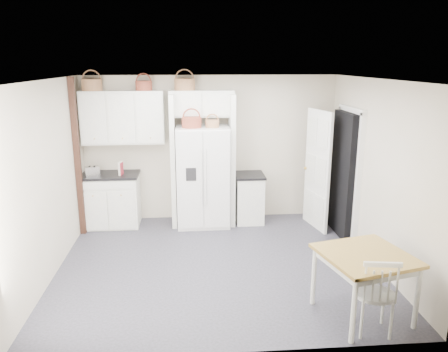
{
  "coord_description": "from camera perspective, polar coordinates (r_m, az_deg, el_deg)",
  "views": [
    {
      "loc": [
        -0.38,
        -5.76,
        2.83
      ],
      "look_at": [
        0.12,
        0.4,
        1.2
      ],
      "focal_mm": 35.0,
      "sensor_mm": 36.0,
      "label": 1
    }
  ],
  "objects": [
    {
      "name": "cookbook_cream",
      "position": [
        7.68,
        -13.34,
        0.99
      ],
      "size": [
        0.06,
        0.16,
        0.23
      ],
      "primitive_type": "cube",
      "rotation": [
        0.0,
        0.0,
        -0.21
      ],
      "color": "beige",
      "rests_on": "counter_left"
    },
    {
      "name": "toaster",
      "position": [
        7.76,
        -16.83,
        0.62
      ],
      "size": [
        0.26,
        0.2,
        0.16
      ],
      "primitive_type": "cube",
      "rotation": [
        0.0,
        0.0,
        0.35
      ],
      "color": "silver",
      "rests_on": "counter_left"
    },
    {
      "name": "basket_fridge_b",
      "position": [
        7.38,
        -1.54,
        6.84
      ],
      "size": [
        0.23,
        0.23,
        0.12
      ],
      "primitive_type": "cylinder",
      "color": "brown",
      "rests_on": "refrigerator"
    },
    {
      "name": "counter_left",
      "position": [
        7.82,
        -14.76,
        0.13
      ],
      "size": [
        1.01,
        0.65,
        0.04
      ],
      "primitive_type": "cube",
      "color": "black",
      "rests_on": "base_cab_left"
    },
    {
      "name": "basket_upper_a",
      "position": [
        7.76,
        -16.87,
        11.31
      ],
      "size": [
        0.34,
        0.34,
        0.19
      ],
      "primitive_type": "cylinder",
      "color": "brown",
      "rests_on": "upper_cabinet"
    },
    {
      "name": "ceiling",
      "position": [
        5.77,
        -0.89,
        12.48
      ],
      "size": [
        4.5,
        4.5,
        0.0
      ],
      "primitive_type": "plane",
      "color": "white",
      "rests_on": "wall_back"
    },
    {
      "name": "base_cab_right",
      "position": [
        7.91,
        3.29,
        -2.99
      ],
      "size": [
        0.48,
        0.58,
        0.84
      ],
      "primitive_type": "cube",
      "color": "silver",
      "rests_on": "floor"
    },
    {
      "name": "door_slab",
      "position": [
        7.64,
        12.09,
        0.76
      ],
      "size": [
        0.21,
        0.79,
        2.05
      ],
      "primitive_type": "cube",
      "rotation": [
        0.0,
        0.0,
        -1.36
      ],
      "color": "white",
      "rests_on": "floor"
    },
    {
      "name": "floor",
      "position": [
        6.43,
        -0.8,
        -11.37
      ],
      "size": [
        4.5,
        4.5,
        0.0
      ],
      "primitive_type": "plane",
      "color": "#29282F",
      "rests_on": "ground"
    },
    {
      "name": "wall_back",
      "position": [
        7.92,
        -1.81,
        3.61
      ],
      "size": [
        4.5,
        0.0,
        4.5
      ],
      "primitive_type": "plane",
      "rotation": [
        1.57,
        0.0,
        0.0
      ],
      "color": "beige",
      "rests_on": "floor"
    },
    {
      "name": "basket_upper_c",
      "position": [
        7.63,
        -10.44,
        11.53
      ],
      "size": [
        0.28,
        0.28,
        0.16
      ],
      "primitive_type": "cylinder",
      "color": "maroon",
      "rests_on": "upper_cabinet"
    },
    {
      "name": "basket_fridge_a",
      "position": [
        7.36,
        -4.25,
        6.99
      ],
      "size": [
        0.33,
        0.33,
        0.17
      ],
      "primitive_type": "cylinder",
      "color": "maroon",
      "rests_on": "refrigerator"
    },
    {
      "name": "fridge_panel_left",
      "position": [
        7.65,
        -6.63,
        1.98
      ],
      "size": [
        0.08,
        0.6,
        2.3
      ],
      "primitive_type": "cube",
      "color": "silver",
      "rests_on": "floor"
    },
    {
      "name": "cookbook_red",
      "position": [
        7.68,
        -13.29,
        0.94
      ],
      "size": [
        0.06,
        0.15,
        0.22
      ],
      "primitive_type": "cube",
      "rotation": [
        0.0,
        0.0,
        -0.21
      ],
      "color": "maroon",
      "rests_on": "counter_left"
    },
    {
      "name": "trim_post",
      "position": [
        7.5,
        -18.61,
        2.21
      ],
      "size": [
        0.09,
        0.09,
        2.6
      ],
      "primitive_type": "cube",
      "color": "black",
      "rests_on": "floor"
    },
    {
      "name": "dining_table",
      "position": [
        5.31,
        17.71,
        -13.41
      ],
      "size": [
        1.11,
        1.11,
        0.77
      ],
      "primitive_type": "cube",
      "rotation": [
        0.0,
        0.0,
        0.24
      ],
      "color": "olive",
      "rests_on": "floor"
    },
    {
      "name": "doorway_void",
      "position": [
        7.44,
        15.47,
        0.18
      ],
      "size": [
        0.18,
        0.85,
        2.05
      ],
      "primitive_type": "cube",
      "color": "black",
      "rests_on": "floor"
    },
    {
      "name": "wall_left",
      "position": [
        6.24,
        -21.92,
        -0.51
      ],
      "size": [
        0.0,
        4.0,
        4.0
      ],
      "primitive_type": "plane",
      "rotation": [
        1.57,
        0.0,
        1.57
      ],
      "color": "beige",
      "rests_on": "floor"
    },
    {
      "name": "windsor_chair",
      "position": [
        5.05,
        19.06,
        -14.39
      ],
      "size": [
        0.48,
        0.45,
        0.88
      ],
      "primitive_type": "cube",
      "rotation": [
        0.0,
        0.0,
        -0.14
      ],
      "color": "silver",
      "rests_on": "floor"
    },
    {
      "name": "upper_cabinet",
      "position": [
        7.73,
        -13.06,
        7.47
      ],
      "size": [
        1.4,
        0.34,
        0.9
      ],
      "primitive_type": "cube",
      "color": "silver",
      "rests_on": "wall_back"
    },
    {
      "name": "base_cab_left",
      "position": [
        7.95,
        -14.54,
        -3.15
      ],
      "size": [
        0.97,
        0.61,
        0.9
      ],
      "primitive_type": "cube",
      "color": "silver",
      "rests_on": "floor"
    },
    {
      "name": "bridge_cabinet",
      "position": [
        7.62,
        -2.93,
        9.44
      ],
      "size": [
        1.12,
        0.34,
        0.45
      ],
      "primitive_type": "cube",
      "color": "silver",
      "rests_on": "wall_back"
    },
    {
      "name": "basket_bridge_a",
      "position": [
        7.6,
        -5.16,
        11.83
      ],
      "size": [
        0.35,
        0.35,
        0.2
      ],
      "primitive_type": "cylinder",
      "color": "brown",
      "rests_on": "bridge_cabinet"
    },
    {
      "name": "refrigerator",
      "position": [
        7.65,
        -2.77,
        -0.04
      ],
      "size": [
        0.91,
        0.73,
        1.75
      ],
      "primitive_type": "cube",
      "color": "white",
      "rests_on": "floor"
    },
    {
      "name": "wall_right",
      "position": [
        6.51,
        19.33,
        0.32
      ],
      "size": [
        0.0,
        4.0,
        4.0
      ],
      "primitive_type": "plane",
      "rotation": [
        1.57,
        0.0,
        -1.57
      ],
      "color": "beige",
      "rests_on": "floor"
    },
    {
      "name": "fridge_panel_right",
      "position": [
        7.68,
        1.0,
        2.12
      ],
      "size": [
        0.08,
        0.6,
        2.3
      ],
      "primitive_type": "cube",
      "color": "silver",
      "rests_on": "floor"
    },
    {
      "name": "counter_right",
      "position": [
        7.78,
        3.34,
        0.1
      ],
      "size": [
        0.52,
        0.61,
        0.04
      ],
      "primitive_type": "cube",
      "color": "black",
      "rests_on": "base_cab_right"
    }
  ]
}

